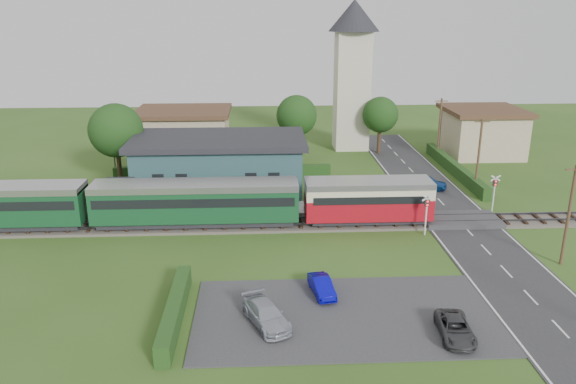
{
  "coord_description": "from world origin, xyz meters",
  "views": [
    {
      "loc": [
        -6.07,
        -39.8,
        16.59
      ],
      "look_at": [
        -3.91,
        4.0,
        2.19
      ],
      "focal_mm": 35.0,
      "sensor_mm": 36.0,
      "label": 1
    }
  ],
  "objects_px": {
    "station_building": "(219,165)",
    "pedestrian_near": "(315,199)",
    "church_tower": "(353,64)",
    "car_park_silver": "(266,314)",
    "pedestrian_far": "(155,200)",
    "crossing_signal_near": "(427,209)",
    "car_park_dark": "(455,328)",
    "crossing_signal_far": "(495,188)",
    "house_west": "(184,132)",
    "train": "(155,202)",
    "car_on_road": "(427,182)",
    "car_park_blue": "(322,286)",
    "equipment_hut": "(119,195)",
    "house_east": "(482,131)"
  },
  "relations": [
    {
      "from": "train",
      "to": "pedestrian_near",
      "type": "bearing_deg",
      "value": 13.17
    },
    {
      "from": "car_park_silver",
      "to": "pedestrian_far",
      "type": "height_order",
      "value": "pedestrian_far"
    },
    {
      "from": "car_on_road",
      "to": "pedestrian_near",
      "type": "bearing_deg",
      "value": 141.35
    },
    {
      "from": "church_tower",
      "to": "house_west",
      "type": "relative_size",
      "value": 1.63
    },
    {
      "from": "train",
      "to": "car_park_blue",
      "type": "bearing_deg",
      "value": -44.04
    },
    {
      "from": "car_park_silver",
      "to": "house_east",
      "type": "bearing_deg",
      "value": 31.86
    },
    {
      "from": "equipment_hut",
      "to": "car_on_road",
      "type": "distance_m",
      "value": 28.43
    },
    {
      "from": "station_building",
      "to": "car_park_dark",
      "type": "height_order",
      "value": "station_building"
    },
    {
      "from": "station_building",
      "to": "crossing_signal_far",
      "type": "bearing_deg",
      "value": -15.63
    },
    {
      "from": "station_building",
      "to": "house_east",
      "type": "xyz_separation_m",
      "value": [
        30.0,
        13.01,
        0.1
      ]
    },
    {
      "from": "car_park_blue",
      "to": "equipment_hut",
      "type": "bearing_deg",
      "value": 127.13
    },
    {
      "from": "house_west",
      "to": "pedestrian_near",
      "type": "xyz_separation_m",
      "value": [
        13.46,
        -19.98,
        -1.59
      ]
    },
    {
      "from": "car_on_road",
      "to": "car_park_dark",
      "type": "xyz_separation_m",
      "value": [
        -5.84,
        -25.41,
        -0.1
      ]
    },
    {
      "from": "church_tower",
      "to": "station_building",
      "type": "bearing_deg",
      "value": -131.41
    },
    {
      "from": "car_on_road",
      "to": "house_east",
      "type": "bearing_deg",
      "value": -13.93
    },
    {
      "from": "house_west",
      "to": "pedestrian_near",
      "type": "relative_size",
      "value": 7.14
    },
    {
      "from": "crossing_signal_near",
      "to": "car_park_silver",
      "type": "bearing_deg",
      "value": -135.0
    },
    {
      "from": "train",
      "to": "pedestrian_near",
      "type": "xyz_separation_m",
      "value": [
        12.88,
        3.02,
        -0.97
      ]
    },
    {
      "from": "church_tower",
      "to": "car_park_silver",
      "type": "distance_m",
      "value": 43.26
    },
    {
      "from": "train",
      "to": "car_park_silver",
      "type": "bearing_deg",
      "value": -60.08
    },
    {
      "from": "house_west",
      "to": "car_park_silver",
      "type": "bearing_deg",
      "value": -76.5
    },
    {
      "from": "car_park_dark",
      "to": "pedestrian_near",
      "type": "distance_m",
      "value": 20.29
    },
    {
      "from": "station_building",
      "to": "pedestrian_near",
      "type": "relative_size",
      "value": 10.57
    },
    {
      "from": "station_building",
      "to": "train",
      "type": "height_order",
      "value": "station_building"
    },
    {
      "from": "church_tower",
      "to": "house_west",
      "type": "bearing_deg",
      "value": -171.47
    },
    {
      "from": "crossing_signal_near",
      "to": "pedestrian_far",
      "type": "bearing_deg",
      "value": 164.94
    },
    {
      "from": "train",
      "to": "crossing_signal_far",
      "type": "distance_m",
      "value": 28.13
    },
    {
      "from": "house_west",
      "to": "car_park_dark",
      "type": "xyz_separation_m",
      "value": [
        18.99,
        -39.5,
        -2.22
      ]
    },
    {
      "from": "crossing_signal_near",
      "to": "pedestrian_far",
      "type": "relative_size",
      "value": 2.07
    },
    {
      "from": "station_building",
      "to": "church_tower",
      "type": "bearing_deg",
      "value": 48.59
    },
    {
      "from": "train",
      "to": "car_park_dark",
      "type": "relative_size",
      "value": 12.1
    },
    {
      "from": "station_building",
      "to": "crossing_signal_near",
      "type": "relative_size",
      "value": 4.88
    },
    {
      "from": "crossing_signal_far",
      "to": "pedestrian_near",
      "type": "relative_size",
      "value": 2.17
    },
    {
      "from": "house_west",
      "to": "car_on_road",
      "type": "bearing_deg",
      "value": -29.57
    },
    {
      "from": "station_building",
      "to": "church_tower",
      "type": "height_order",
      "value": "church_tower"
    },
    {
      "from": "crossing_signal_far",
      "to": "train",
      "type": "bearing_deg",
      "value": -175.12
    },
    {
      "from": "equipment_hut",
      "to": "pedestrian_far",
      "type": "height_order",
      "value": "equipment_hut"
    },
    {
      "from": "car_on_road",
      "to": "car_park_blue",
      "type": "bearing_deg",
      "value": 172.74
    },
    {
      "from": "house_west",
      "to": "crossing_signal_near",
      "type": "xyz_separation_m",
      "value": [
        21.4,
        -25.41,
        -0.65
      ]
    },
    {
      "from": "crossing_signal_near",
      "to": "car_park_silver",
      "type": "relative_size",
      "value": 0.81
    },
    {
      "from": "car_park_blue",
      "to": "pedestrian_far",
      "type": "relative_size",
      "value": 1.96
    },
    {
      "from": "house_east",
      "to": "pedestrian_near",
      "type": "xyz_separation_m",
      "value": [
        -21.54,
        -18.98,
        -1.59
      ]
    },
    {
      "from": "station_building",
      "to": "pedestrian_near",
      "type": "xyz_separation_m",
      "value": [
        8.46,
        -5.98,
        -1.49
      ]
    },
    {
      "from": "equipment_hut",
      "to": "car_park_silver",
      "type": "relative_size",
      "value": 0.63
    },
    {
      "from": "house_east",
      "to": "car_park_dark",
      "type": "bearing_deg",
      "value": -112.58
    },
    {
      "from": "car_park_silver",
      "to": "pedestrian_far",
      "type": "relative_size",
      "value": 2.54
    },
    {
      "from": "car_park_silver",
      "to": "church_tower",
      "type": "bearing_deg",
      "value": 52.05
    },
    {
      "from": "crossing_signal_far",
      "to": "car_park_silver",
      "type": "relative_size",
      "value": 0.81
    },
    {
      "from": "car_park_dark",
      "to": "station_building",
      "type": "bearing_deg",
      "value": 123.93
    },
    {
      "from": "crossing_signal_far",
      "to": "pedestrian_far",
      "type": "xyz_separation_m",
      "value": [
        -28.66,
        0.97,
        -0.9
      ]
    }
  ]
}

